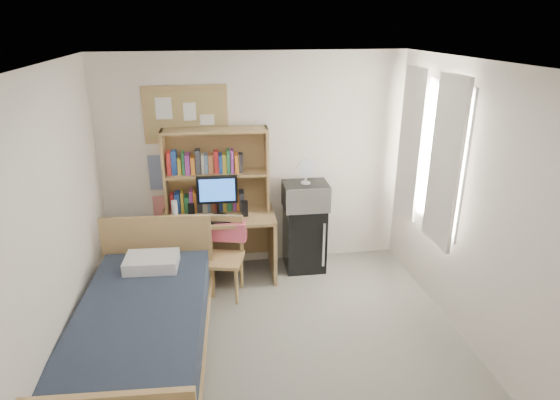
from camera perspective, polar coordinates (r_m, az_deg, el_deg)
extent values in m
cube|color=gray|center=(4.42, 0.63, -20.25)|extent=(3.60, 4.20, 0.02)
cube|color=silver|center=(3.33, 0.81, 15.79)|extent=(3.60, 4.20, 0.02)
cube|color=white|center=(5.63, -3.00, 4.45)|extent=(3.60, 0.04, 2.60)
cube|color=white|center=(3.84, -26.96, -6.14)|extent=(0.04, 4.20, 2.60)
cube|color=white|center=(4.35, 24.78, -2.66)|extent=(0.04, 4.20, 2.60)
cube|color=white|center=(5.21, 17.73, 5.51)|extent=(0.10, 1.40, 1.70)
cube|color=white|center=(4.85, 19.47, 4.22)|extent=(0.04, 0.55, 1.70)
cube|color=white|center=(5.54, 15.64, 6.63)|extent=(0.04, 0.55, 1.70)
cube|color=tan|center=(5.45, -11.42, 10.20)|extent=(0.94, 0.03, 0.64)
cube|color=#244191|center=(5.63, -14.19, 3.29)|extent=(0.30, 0.01, 0.42)
cube|color=red|center=(5.79, -13.78, -1.15)|extent=(0.28, 0.01, 0.36)
cube|color=tan|center=(5.61, -7.31, -5.61)|extent=(1.31, 0.69, 0.81)
cube|color=tan|center=(5.22, -6.92, -7.15)|extent=(0.55, 0.55, 0.91)
cube|color=black|center=(5.80, 2.98, -4.54)|extent=(0.49, 0.49, 0.81)
cube|color=#1C2432|center=(4.41, -16.49, -16.11)|extent=(1.26, 2.29, 0.61)
cube|color=tan|center=(5.42, -7.75, 3.55)|extent=(1.20, 0.35, 0.97)
cube|color=black|center=(5.30, -7.62, 0.33)|extent=(0.45, 0.05, 0.48)
cube|color=black|center=(5.26, -7.50, -2.55)|extent=(0.44, 0.15, 0.02)
cube|color=black|center=(5.37, -10.74, -1.35)|extent=(0.07, 0.07, 0.17)
cube|color=black|center=(5.36, -4.34, -1.04)|extent=(0.08, 0.08, 0.18)
cylinder|color=white|center=(5.34, -12.71, -1.29)|extent=(0.07, 0.07, 0.23)
cube|color=#F45C76|center=(5.28, -6.61, -3.75)|extent=(0.48, 0.25, 0.22)
cube|color=silver|center=(5.57, 3.12, 0.55)|extent=(0.54, 0.41, 0.31)
cylinder|color=white|center=(5.47, 3.18, 3.42)|extent=(0.23, 0.23, 0.28)
cube|color=white|center=(4.84, -15.37, -7.29)|extent=(0.54, 0.39, 0.12)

